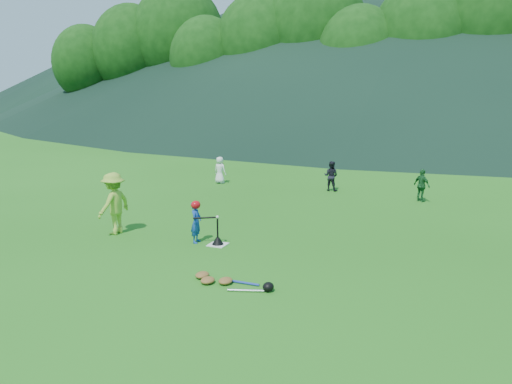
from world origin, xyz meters
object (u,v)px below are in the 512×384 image
fielder_b (331,176)px  equipment_pile (225,281)px  fielder_c (422,185)px  batter_child (196,222)px  fielder_a (220,170)px  batting_tee (218,240)px  home_plate (218,245)px  adult_coach (114,203)px

fielder_b → equipment_pile: fielder_b is taller
fielder_c → fielder_b: bearing=27.1°
batter_child → fielder_a: (-3.17, 7.54, 0.02)m
fielder_b → batting_tee: (-0.91, -7.82, -0.45)m
fielder_b → equipment_pile: 10.09m
batting_tee → equipment_pile: bearing=-59.3°
batter_child → equipment_pile: bearing=-148.8°
fielder_c → batting_tee: 8.42m
home_plate → batter_child: bearing=-178.4°
batter_child → batting_tee: batter_child is taller
fielder_b → equipment_pile: (0.43, -10.06, -0.52)m
adult_coach → fielder_b: bearing=158.0°
fielder_c → batter_child: bearing=92.8°
batter_child → fielder_c: 8.75m
home_plate → equipment_pile: size_ratio=0.25×
fielder_a → fielder_c: (8.10, -0.31, 0.02)m
fielder_a → equipment_pile: fielder_a is taller
batter_child → fielder_b: bearing=-20.7°
home_plate → batter_child: 0.81m
batter_child → equipment_pile: batter_child is taller
home_plate → fielder_a: size_ratio=0.40×
adult_coach → equipment_pile: adult_coach is taller
fielder_a → batter_child: bearing=122.0°
home_plate → batter_child: size_ratio=0.42×
adult_coach → fielder_c: adult_coach is taller
batter_child → adult_coach: adult_coach is taller
fielder_c → equipment_pile: 9.94m
fielder_b → fielder_c: 3.47m
adult_coach → batting_tee: size_ratio=2.50×
batter_child → adult_coach: (-2.45, -0.18, 0.31)m
adult_coach → equipment_pile: 4.91m
home_plate → fielder_c: 8.43m
adult_coach → fielder_b: (3.97, 8.01, -0.27)m
home_plate → batter_child: batter_child is taller
batter_child → fielder_c: bearing=-44.1°
home_plate → equipment_pile: (1.33, -2.25, 0.06)m
fielder_a → adult_coach: bearing=104.6°
fielder_b → fielder_c: fielder_b is taller
batter_child → batting_tee: (0.61, 0.02, -0.41)m
fielder_b → fielder_a: bearing=8.0°
batter_child → adult_coach: 2.48m
batter_child → fielder_b: 7.98m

